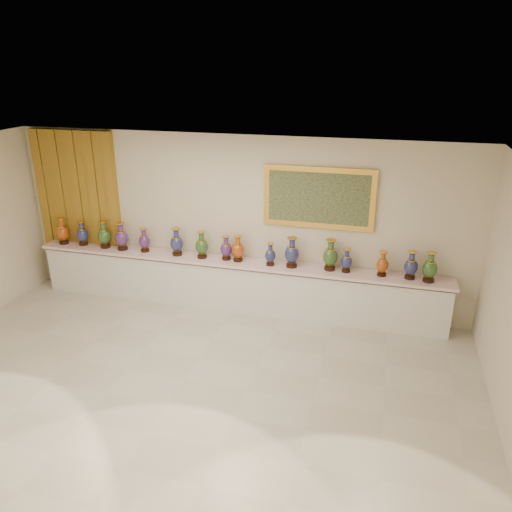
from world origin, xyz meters
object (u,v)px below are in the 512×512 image
(counter, at_px, (234,285))
(vase_2, at_px, (104,236))
(vase_0, at_px, (63,232))
(vase_1, at_px, (82,234))

(counter, height_order, vase_2, vase_2)
(vase_0, height_order, vase_1, vase_0)
(vase_0, xyz_separation_m, vase_1, (0.40, 0.03, -0.02))
(vase_1, bearing_deg, counter, 0.00)
(counter, distance_m, vase_0, 3.39)
(vase_2, bearing_deg, vase_1, 178.19)
(counter, relative_size, vase_0, 14.78)
(vase_0, bearing_deg, counter, 0.51)
(counter, bearing_deg, vase_0, -179.49)
(counter, distance_m, vase_2, 2.55)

